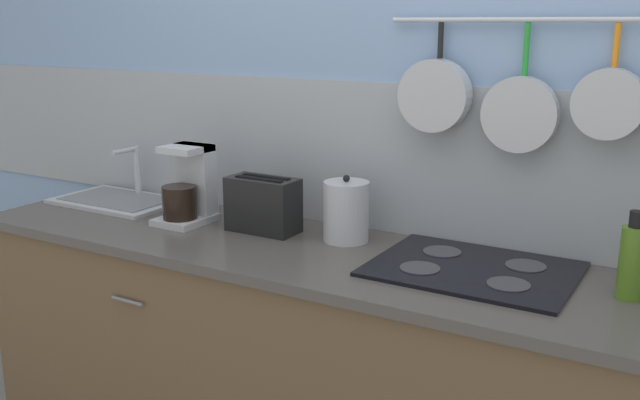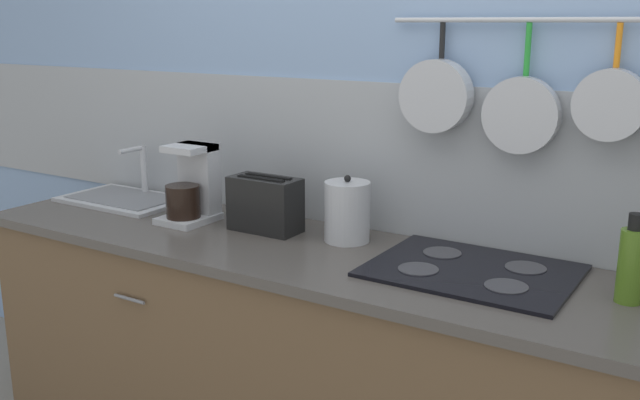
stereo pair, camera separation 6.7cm
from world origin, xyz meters
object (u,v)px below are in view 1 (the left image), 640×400
toaster (263,205)px  kettle (346,211)px  coffee_maker (189,190)px  bottle_vinegar (632,261)px

toaster → kettle: 0.32m
toaster → kettle: size_ratio=1.18×
coffee_maker → kettle: 0.64m
coffee_maker → toaster: coffee_maker is taller
coffee_maker → bottle_vinegar: size_ratio=1.18×
toaster → bottle_vinegar: size_ratio=1.11×
coffee_maker → toaster: bearing=5.7°
toaster → kettle: (0.31, 0.05, 0.01)m
bottle_vinegar → coffee_maker: bearing=-179.8°
coffee_maker → toaster: size_ratio=1.06×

